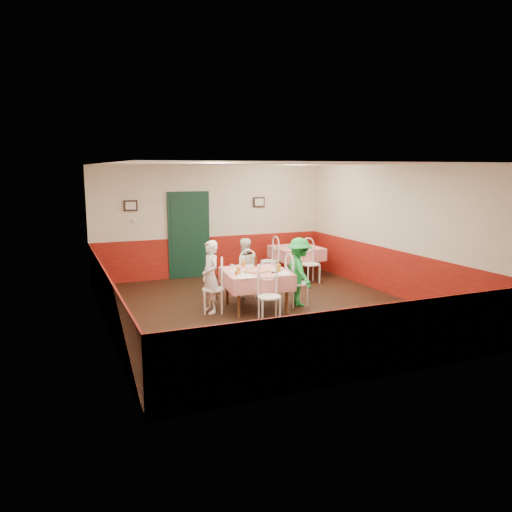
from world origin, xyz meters
name	(u,v)px	position (x,y,z in m)	size (l,w,h in m)	color
floor	(267,310)	(0.00, 0.00, 0.00)	(7.00, 7.00, 0.00)	black
ceiling	(267,164)	(0.00, 0.00, 2.80)	(7.00, 7.00, 0.00)	white
back_wall	(211,221)	(0.00, 3.50, 1.40)	(6.00, 0.10, 2.80)	beige
front_wall	(380,274)	(0.00, -3.50, 1.40)	(6.00, 0.10, 2.80)	beige
left_wall	(103,248)	(-3.00, 0.00, 1.40)	(0.10, 7.00, 2.80)	beige
right_wall	(396,231)	(3.00, 0.00, 1.40)	(0.10, 7.00, 2.80)	beige
wainscot_back	(212,256)	(0.00, 3.48, 0.50)	(6.00, 0.03, 1.00)	maroon
wainscot_front	(376,342)	(0.00, -3.48, 0.50)	(6.00, 0.03, 1.00)	maroon
wainscot_left	(107,300)	(-2.98, 0.00, 0.50)	(0.03, 7.00, 1.00)	maroon
wainscot_right	(393,272)	(2.98, 0.00, 0.50)	(0.03, 7.00, 1.00)	maroon
door	(189,236)	(-0.60, 3.45, 1.05)	(0.96, 0.06, 2.10)	black
picture_left	(131,206)	(-2.00, 3.45, 1.85)	(0.32, 0.03, 0.26)	black
picture_right	(259,202)	(1.30, 3.45, 1.85)	(0.32, 0.03, 0.26)	black
thermostat	(136,220)	(-1.90, 3.45, 1.50)	(0.10, 0.03, 0.10)	white
main_table	(256,290)	(-0.16, 0.16, 0.38)	(1.22, 1.22, 0.77)	red
second_table	(296,262)	(1.93, 2.50, 0.38)	(1.12, 1.12, 0.77)	red
chair_left	(213,289)	(-1.01, 0.26, 0.45)	(0.42, 0.42, 0.90)	white
chair_right	(297,283)	(0.68, 0.07, 0.45)	(0.42, 0.42, 0.90)	white
chair_far	(245,277)	(-0.07, 1.01, 0.45)	(0.42, 0.42, 0.90)	white
chair_near	(269,297)	(-0.25, -0.68, 0.45)	(0.42, 0.42, 0.90)	white
chair_second_a	(269,261)	(1.18, 2.50, 0.45)	(0.42, 0.42, 0.90)	white
chair_second_b	(311,264)	(1.93, 1.75, 0.45)	(0.42, 0.42, 0.90)	white
pizza	(257,271)	(-0.17, 0.09, 0.78)	(0.46, 0.46, 0.03)	#B74723
plate_left	(235,272)	(-0.58, 0.19, 0.77)	(0.25, 0.25, 0.01)	white
plate_right	(277,269)	(0.27, 0.14, 0.77)	(0.25, 0.25, 0.01)	white
plate_far	(248,266)	(-0.14, 0.61, 0.77)	(0.25, 0.25, 0.01)	white
glass_a	(239,271)	(-0.60, -0.03, 0.83)	(0.08, 0.08, 0.14)	#BF7219
glass_b	(279,268)	(0.21, -0.09, 0.83)	(0.08, 0.08, 0.15)	#BF7219
glass_c	(244,264)	(-0.25, 0.59, 0.82)	(0.07, 0.07, 0.13)	#BF7219
beer_bottle	(256,261)	(0.01, 0.57, 0.88)	(0.06, 0.06, 0.23)	#381C0A
shaker_a	(240,274)	(-0.62, -0.18, 0.81)	(0.04, 0.04, 0.09)	silver
shaker_b	(246,274)	(-0.55, -0.26, 0.81)	(0.04, 0.04, 0.09)	silver
shaker_c	(236,273)	(-0.68, -0.12, 0.81)	(0.04, 0.04, 0.09)	#B23319
menu_left	(244,276)	(-0.55, -0.22, 0.76)	(0.30, 0.40, 0.00)	white
menu_right	(281,273)	(0.19, -0.23, 0.76)	(0.30, 0.40, 0.00)	white
wallet	(275,272)	(0.09, -0.16, 0.77)	(0.11, 0.09, 0.02)	black
diner_left	(210,277)	(-1.06, 0.26, 0.69)	(0.51, 0.33, 1.39)	gray
diner_far	(244,268)	(-0.06, 1.06, 0.64)	(0.62, 0.48, 1.28)	gray
diner_right	(299,272)	(0.73, 0.07, 0.68)	(0.88, 0.51, 1.37)	gray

